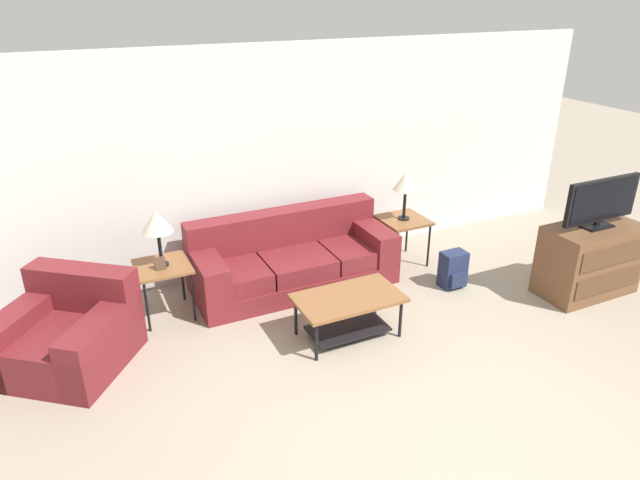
% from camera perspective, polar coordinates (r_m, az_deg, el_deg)
% --- Properties ---
extents(ground_plane, '(24.00, 24.00, 0.00)m').
position_cam_1_polar(ground_plane, '(4.51, 15.26, -21.30)').
color(ground_plane, gray).
extents(wall_back, '(8.67, 0.06, 2.60)m').
position_cam_1_polar(wall_back, '(6.65, -4.24, 7.94)').
color(wall_back, silver).
rests_on(wall_back, ground_plane).
extents(couch, '(2.26, 0.90, 0.82)m').
position_cam_1_polar(couch, '(6.46, -2.78, -2.09)').
color(couch, maroon).
rests_on(couch, ground_plane).
extents(armchair, '(1.42, 1.42, 0.80)m').
position_cam_1_polar(armchair, '(5.65, -23.91, -8.70)').
color(armchair, maroon).
rests_on(armchair, ground_plane).
extents(coffee_table, '(1.02, 0.59, 0.44)m').
position_cam_1_polar(coffee_table, '(5.52, 2.84, -6.68)').
color(coffee_table, brown).
rests_on(coffee_table, ground_plane).
extents(side_table_left, '(0.53, 0.55, 0.58)m').
position_cam_1_polar(side_table_left, '(5.97, -15.45, -2.92)').
color(side_table_left, brown).
rests_on(side_table_left, ground_plane).
extents(side_table_right, '(0.53, 0.55, 0.58)m').
position_cam_1_polar(side_table_right, '(6.95, 8.33, 1.68)').
color(side_table_right, brown).
rests_on(side_table_right, ground_plane).
extents(table_lamp_left, '(0.30, 0.30, 0.59)m').
position_cam_1_polar(table_lamp_left, '(5.76, -16.01, 1.69)').
color(table_lamp_left, black).
rests_on(table_lamp_left, side_table_left).
extents(table_lamp_right, '(0.30, 0.30, 0.59)m').
position_cam_1_polar(table_lamp_right, '(6.77, 8.59, 5.75)').
color(table_lamp_right, black).
rests_on(table_lamp_right, side_table_right).
extents(tv_console, '(1.08, 0.57, 0.79)m').
position_cam_1_polar(tv_console, '(6.92, 25.32, -1.80)').
color(tv_console, brown).
rests_on(tv_console, ground_plane).
extents(television, '(0.98, 0.20, 0.54)m').
position_cam_1_polar(television, '(6.67, 26.35, 3.48)').
color(television, black).
rests_on(television, tv_console).
extents(backpack, '(0.28, 0.27, 0.42)m').
position_cam_1_polar(backpack, '(6.63, 13.17, -2.92)').
color(backpack, '#1E2847').
rests_on(backpack, ground_plane).
extents(picture_frame, '(0.10, 0.04, 0.13)m').
position_cam_1_polar(picture_frame, '(5.84, -15.70, -2.26)').
color(picture_frame, '#4C3828').
rests_on(picture_frame, side_table_left).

